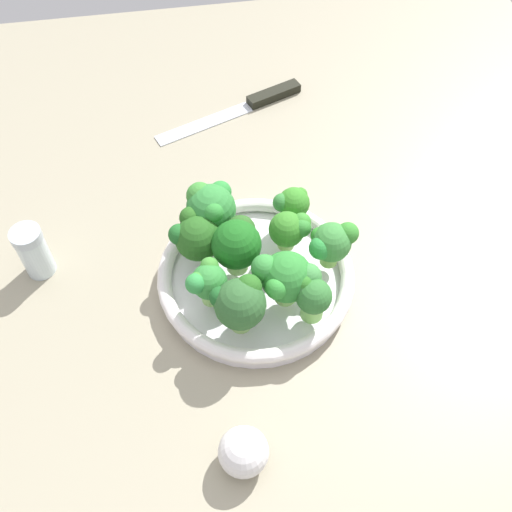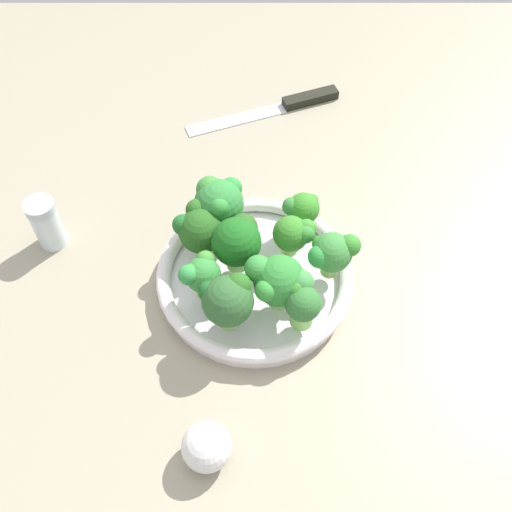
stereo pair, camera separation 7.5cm
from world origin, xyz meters
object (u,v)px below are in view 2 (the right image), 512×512
broccoli_floret_6 (302,304)px  bowl (256,277)px  broccoli_floret_0 (303,209)px  knife (286,106)px  broccoli_floret_7 (295,233)px  broccoli_floret_9 (228,300)px  broccoli_floret_4 (202,274)px  broccoli_floret_5 (220,202)px  broccoli_floret_2 (279,281)px  broccoli_floret_8 (333,253)px  garlic_bulb (207,447)px  broccoli_floret_1 (239,239)px  broccoli_floret_3 (201,229)px  pepper_shaker (47,223)px

broccoli_floret_6 → bowl: bearing=125.8°
broccoli_floret_0 → knife: size_ratio=0.20×
broccoli_floret_7 → broccoli_floret_9: 13.62cm
broccoli_floret_4 → broccoli_floret_5: size_ratio=0.79×
broccoli_floret_9 → broccoli_floret_0: bearing=58.2°
broccoli_floret_0 → broccoli_floret_2: 13.23cm
bowl → broccoli_floret_8: (9.46, -0.27, 5.71)cm
broccoli_floret_5 → garlic_bulb: 30.57cm
broccoli_floret_4 → broccoli_floret_8: bearing=11.5°
broccoli_floret_5 → broccoli_floret_1: bearing=-66.1°
broccoli_floret_5 → broccoli_floret_8: size_ratio=1.20×
broccoli_floret_3 → garlic_bulb: broccoli_floret_3 is taller
broccoli_floret_4 → broccoli_floret_5: (1.81, 10.85, 0.77)cm
broccoli_floret_4 → broccoli_floret_9: (3.29, -3.93, 0.61)cm
broccoli_floret_1 → broccoli_floret_6: broccoli_floret_1 is taller
broccoli_floret_3 → broccoli_floret_2: bearing=-40.6°
broccoli_floret_0 → broccoli_floret_7: 4.74cm
broccoli_floret_6 → broccoli_floret_9: broccoli_floret_9 is taller
broccoli_floret_9 → knife: size_ratio=0.30×
bowl → broccoli_floret_1: 6.79cm
broccoli_floret_6 → knife: broccoli_floret_6 is taller
broccoli_floret_6 → knife: bearing=90.7°
broccoli_floret_0 → garlic_bulb: size_ratio=0.94×
broccoli_floret_3 → pepper_shaker: (-21.14, 3.56, -3.19)cm
broccoli_floret_4 → broccoli_floret_5: broccoli_floret_5 is taller
broccoli_floret_1 → garlic_bulb: size_ratio=1.43×
broccoli_floret_2 → knife: broccoli_floret_2 is taller
broccoli_floret_9 → broccoli_floret_1: bearing=82.5°
bowl → broccoli_floret_4: bearing=-151.7°
broccoli_floret_3 → broccoli_floret_7: broccoli_floret_3 is taller
broccoli_floret_2 → knife: size_ratio=0.32×
broccoli_floret_2 → broccoli_floret_3: size_ratio=1.22×
broccoli_floret_9 → knife: 44.54cm
broccoli_floret_8 → broccoli_floret_0: bearing=111.5°
broccoli_floret_2 → broccoli_floret_4: broccoli_floret_2 is taller
broccoli_floret_1 → broccoli_floret_7: size_ratio=1.38×
broccoli_floret_0 → broccoli_floret_3: broccoli_floret_3 is taller
broccoli_floret_5 → broccoli_floret_4: bearing=-99.5°
pepper_shaker → broccoli_floret_7: bearing=-6.7°
broccoli_floret_3 → broccoli_floret_5: broccoli_floret_5 is taller
broccoli_floret_3 → broccoli_floret_4: size_ratio=1.06×
broccoli_floret_7 → broccoli_floret_9: bearing=-127.6°
broccoli_floret_1 → broccoli_floret_0: bearing=37.9°
broccoli_floret_5 → knife: broccoli_floret_5 is taller
broccoli_floret_1 → broccoli_floret_3: size_ratio=1.18×
knife → broccoli_floret_7: bearing=-89.8°
broccoli_floret_2 → broccoli_floret_8: bearing=34.2°
pepper_shaker → garlic_bulb: bearing=-52.4°
broccoli_floret_0 → broccoli_floret_1: (-8.34, -6.48, 1.70)cm
broccoli_floret_6 → pepper_shaker: (-33.61, 14.68, -3.09)cm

